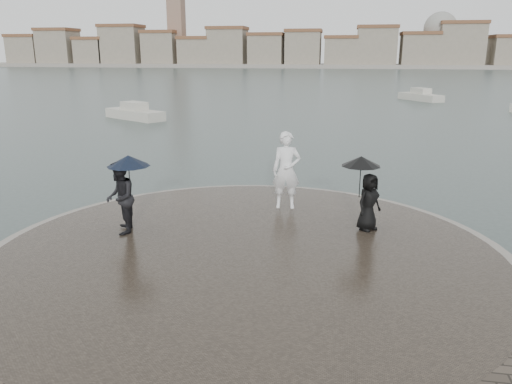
# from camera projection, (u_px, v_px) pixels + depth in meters

# --- Properties ---
(ground) EXTENTS (400.00, 400.00, 0.00)m
(ground) POSITION_uv_depth(u_px,v_px,m) (207.00, 347.00, 8.58)
(ground) COLOR #2B3835
(ground) RESTS_ON ground
(kerb_ring) EXTENTS (12.50, 12.50, 0.32)m
(kerb_ring) POSITION_uv_depth(u_px,v_px,m) (246.00, 259.00, 11.85)
(kerb_ring) COLOR gray
(kerb_ring) RESTS_ON ground
(quay_tip) EXTENTS (11.90, 11.90, 0.36)m
(quay_tip) POSITION_uv_depth(u_px,v_px,m) (246.00, 258.00, 11.85)
(quay_tip) COLOR #2D261E
(quay_tip) RESTS_ON ground
(statue) EXTENTS (0.89, 0.64, 2.30)m
(statue) POSITION_uv_depth(u_px,v_px,m) (286.00, 170.00, 14.81)
(statue) COLOR white
(statue) RESTS_ON quay_tip
(visitor_left) EXTENTS (1.29, 1.20, 2.04)m
(visitor_left) POSITION_uv_depth(u_px,v_px,m) (122.00, 190.00, 12.70)
(visitor_left) COLOR black
(visitor_left) RESTS_ON quay_tip
(visitor_right) EXTENTS (1.19, 1.05, 1.95)m
(visitor_right) POSITION_uv_depth(u_px,v_px,m) (366.00, 188.00, 12.97)
(visitor_right) COLOR black
(visitor_right) RESTS_ON quay_tip
(far_skyline) EXTENTS (260.00, 20.00, 37.00)m
(far_skyline) POSITION_uv_depth(u_px,v_px,m) (321.00, 50.00, 160.48)
(far_skyline) COLOR gray
(far_skyline) RESTS_ON ground
(boats) EXTENTS (37.05, 24.48, 1.50)m
(boats) POSITION_uv_depth(u_px,v_px,m) (377.00, 106.00, 43.51)
(boats) COLOR #BCB8A9
(boats) RESTS_ON ground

